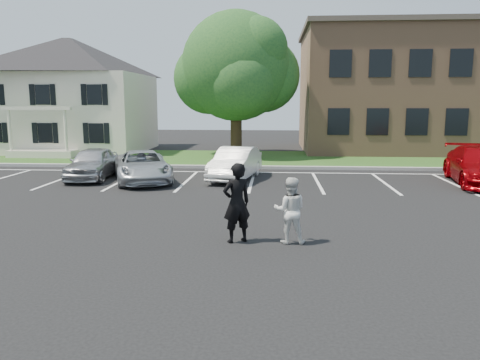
# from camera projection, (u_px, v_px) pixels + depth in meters

# --- Properties ---
(ground_plane) EXTENTS (90.00, 90.00, 0.00)m
(ground_plane) POSITION_uv_depth(u_px,v_px,m) (237.00, 234.00, 12.09)
(ground_plane) COLOR black
(ground_plane) RESTS_ON ground
(curb) EXTENTS (40.00, 0.30, 0.15)m
(curb) POSITION_uv_depth(u_px,v_px,m) (255.00, 167.00, 23.89)
(curb) COLOR gray
(curb) RESTS_ON ground
(grass_strip) EXTENTS (44.00, 8.00, 0.08)m
(grass_strip) POSITION_uv_depth(u_px,v_px,m) (258.00, 159.00, 27.83)
(grass_strip) COLOR #284C16
(grass_strip) RESTS_ON ground
(stall_lines) EXTENTS (34.00, 5.36, 0.01)m
(stall_lines) POSITION_uv_depth(u_px,v_px,m) (284.00, 178.00, 20.80)
(stall_lines) COLOR silver
(stall_lines) RESTS_ON ground
(house) EXTENTS (10.30, 9.22, 7.60)m
(house) POSITION_uv_depth(u_px,v_px,m) (71.00, 95.00, 32.03)
(house) COLOR beige
(house) RESTS_ON ground
(office_building) EXTENTS (22.40, 10.40, 8.30)m
(office_building) POSITION_uv_depth(u_px,v_px,m) (465.00, 90.00, 32.05)
(office_building) COLOR #9F7454
(office_building) RESTS_ON ground
(tree) EXTENTS (7.80, 7.20, 8.80)m
(tree) POSITION_uv_depth(u_px,v_px,m) (238.00, 69.00, 28.49)
(tree) COLOR black
(tree) RESTS_ON ground
(man_black_suit) EXTENTS (0.85, 0.75, 1.95)m
(man_black_suit) POSITION_uv_depth(u_px,v_px,m) (237.00, 203.00, 11.25)
(man_black_suit) COLOR black
(man_black_suit) RESTS_ON ground
(man_white_shirt) EXTENTS (0.80, 0.63, 1.61)m
(man_white_shirt) POSITION_uv_depth(u_px,v_px,m) (290.00, 210.00, 11.21)
(man_white_shirt) COLOR silver
(man_white_shirt) RESTS_ON ground
(car_silver_west) EXTENTS (1.96, 4.22, 1.40)m
(car_silver_west) POSITION_uv_depth(u_px,v_px,m) (93.00, 163.00, 20.68)
(car_silver_west) COLOR #AEAFB3
(car_silver_west) RESTS_ON ground
(car_silver_minivan) EXTENTS (3.68, 5.18, 1.31)m
(car_silver_minivan) POSITION_uv_depth(u_px,v_px,m) (142.00, 166.00, 19.97)
(car_silver_minivan) COLOR #B7BAC0
(car_silver_minivan) RESTS_ON ground
(car_white_sedan) EXTENTS (2.22, 4.45, 1.40)m
(car_white_sedan) POSITION_uv_depth(u_px,v_px,m) (235.00, 163.00, 20.54)
(car_white_sedan) COLOR white
(car_white_sedan) RESTS_ON ground
(car_red_compact) EXTENTS (2.94, 5.58, 1.54)m
(car_red_compact) POSITION_uv_depth(u_px,v_px,m) (480.00, 166.00, 19.31)
(car_red_compact) COLOR #8A0106
(car_red_compact) RESTS_ON ground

